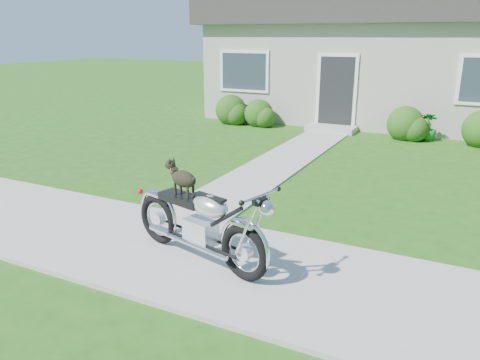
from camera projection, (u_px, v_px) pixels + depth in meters
name	position (u px, v px, depth m)	size (l,w,h in m)	color
ground	(249.00, 268.00, 5.63)	(80.00, 80.00, 0.00)	#235114
sidewalk	(249.00, 267.00, 5.62)	(24.00, 2.20, 0.04)	#9E9B93
walkway	(285.00, 159.00, 10.53)	(1.20, 8.00, 0.03)	#9E9B93
house	(409.00, 52.00, 15.22)	(12.60, 7.03, 4.50)	#B0AD9F
shrub_row	(408.00, 123.00, 12.48)	(10.61, 1.15, 1.15)	#264F14
potted_plant_left	(251.00, 114.00, 14.55)	(0.61, 0.52, 0.67)	#174F15
potted_plant_right	(429.00, 127.00, 12.32)	(0.41, 0.41, 0.74)	#1C661E
motorcycle_with_dog	(199.00, 221.00, 5.59)	(2.18, 0.87, 1.19)	black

